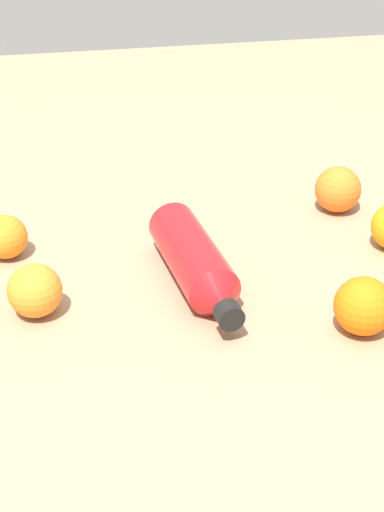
% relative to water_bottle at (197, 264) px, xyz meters
% --- Properties ---
extents(ground_plane, '(2.40, 2.40, 0.00)m').
position_rel_water_bottle_xyz_m(ground_plane, '(0.02, -0.04, -0.04)').
color(ground_plane, '#9E7F60').
extents(water_bottle, '(0.26, 0.10, 0.07)m').
position_rel_water_bottle_xyz_m(water_bottle, '(0.00, 0.00, 0.00)').
color(water_bottle, red).
rests_on(water_bottle, ground_plane).
extents(orange_0, '(0.07, 0.07, 0.07)m').
position_rel_water_bottle_xyz_m(orange_0, '(0.03, -0.22, 0.00)').
color(orange_0, orange).
rests_on(orange_0, ground_plane).
extents(orange_1, '(0.06, 0.06, 0.06)m').
position_rel_water_bottle_xyz_m(orange_1, '(-0.13, -0.26, -0.00)').
color(orange_1, orange).
rests_on(orange_1, ground_plane).
extents(orange_2, '(0.07, 0.07, 0.07)m').
position_rel_water_bottle_xyz_m(orange_2, '(0.14, 0.18, 0.00)').
color(orange_2, orange).
rests_on(orange_2, ground_plane).
extents(orange_4, '(0.07, 0.07, 0.07)m').
position_rel_water_bottle_xyz_m(orange_4, '(-0.18, 0.27, 0.00)').
color(orange_4, orange).
rests_on(orange_4, ground_plane).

